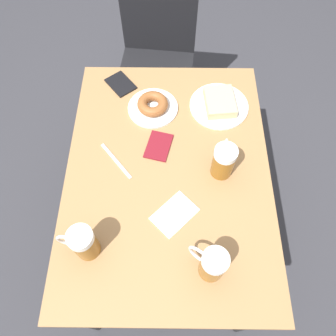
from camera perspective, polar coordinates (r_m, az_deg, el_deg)
ground_plane at (r=1.87m, az=0.00°, el=-10.98°), size 8.00×8.00×0.00m
table at (r=1.26m, az=0.00°, el=-1.80°), size 0.75×1.05×0.72m
chair at (r=1.89m, az=-1.86°, el=20.79°), size 0.44×0.44×0.94m
plate_with_cake at (r=1.38m, az=8.93°, el=10.98°), size 0.24×0.24×0.05m
plate_with_donut at (r=1.35m, az=-2.67°, el=10.81°), size 0.21×0.21×0.05m
beer_mug_left at (r=1.02m, az=7.68°, el=-16.24°), size 0.11×0.10×0.14m
beer_mug_center at (r=1.16m, az=9.65°, el=1.32°), size 0.08×0.13×0.14m
beer_mug_right at (r=1.06m, az=-14.58°, el=-12.48°), size 0.13×0.08×0.14m
napkin_folded at (r=1.13m, az=1.14°, el=-8.04°), size 0.18×0.18×0.00m
fork at (r=1.24m, az=-9.04°, el=1.24°), size 0.13×0.15×0.00m
passport_near_edge at (r=1.26m, az=-1.64°, el=3.86°), size 0.12×0.14×0.01m
passport_far_edge at (r=1.47m, az=-8.25°, el=14.28°), size 0.15×0.15×0.01m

